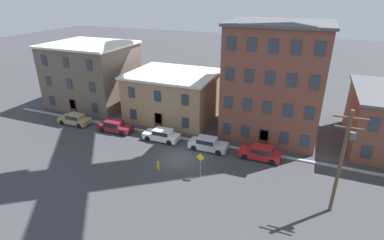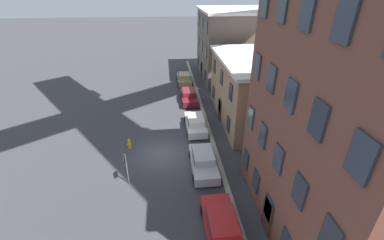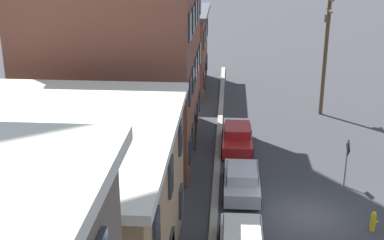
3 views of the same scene
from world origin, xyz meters
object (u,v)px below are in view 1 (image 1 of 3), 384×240
object	(u,v)px
utility_pole	(342,158)
car_red	(260,152)
car_tan	(75,119)
car_white	(162,135)
caution_sign	(200,161)
fire_hydrant	(158,165)
car_maroon	(115,126)
car_silver	(208,143)

from	to	relation	value
utility_pole	car_red	bearing A→B (deg)	138.27
car_tan	car_red	size ratio (longest dim) A/B	1.00
car_white	caution_sign	xyz separation A→B (m)	(7.05, -5.58, 1.04)
fire_hydrant	car_maroon	bearing A→B (deg)	147.57
car_red	caution_sign	xyz separation A→B (m)	(-4.83, -5.67, 1.04)
car_white	utility_pole	size ratio (longest dim) A/B	0.49
car_red	fire_hydrant	distance (m)	11.07
caution_sign	fire_hydrant	size ratio (longest dim) A/B	2.79
car_tan	car_maroon	world-z (taller)	same
utility_pole	fire_hydrant	distance (m)	16.84
car_maroon	utility_pole	distance (m)	26.67
car_red	fire_hydrant	xyz separation A→B (m)	(-9.25, -6.08, -0.27)
car_maroon	utility_pole	size ratio (longest dim) A/B	0.49
car_white	utility_pole	world-z (taller)	utility_pole
utility_pole	car_silver	bearing A→B (deg)	155.03
car_silver	caution_sign	distance (m)	5.69
car_red	car_maroon	bearing A→B (deg)	-179.68
car_white	caution_sign	bearing A→B (deg)	-38.38
car_maroon	car_silver	bearing A→B (deg)	-0.37
car_maroon	car_red	size ratio (longest dim) A/B	1.00
car_maroon	car_tan	bearing A→B (deg)	-178.90
car_tan	car_red	bearing A→B (deg)	0.52
car_white	caution_sign	distance (m)	9.05
car_silver	caution_sign	size ratio (longest dim) A/B	1.64
car_red	caution_sign	world-z (taller)	caution_sign
car_maroon	car_silver	xyz separation A→B (m)	(12.69, -0.08, 0.00)
fire_hydrant	car_white	bearing A→B (deg)	113.68
utility_pole	car_white	bearing A→B (deg)	162.02
car_tan	car_red	distance (m)	25.07
caution_sign	car_tan	bearing A→B (deg)	164.94
car_silver	fire_hydrant	xyz separation A→B (m)	(-3.29, -5.89, -0.27)
utility_pole	fire_hydrant	xyz separation A→B (m)	(-16.21, 0.12, -4.57)
car_tan	caution_sign	world-z (taller)	caution_sign
car_maroon	caution_sign	xyz separation A→B (m)	(13.82, -5.57, 1.04)
car_silver	car_tan	bearing A→B (deg)	-179.88
car_red	utility_pole	bearing A→B (deg)	-41.73
car_tan	utility_pole	bearing A→B (deg)	-10.57
caution_sign	utility_pole	size ratio (longest dim) A/B	0.30
car_red	utility_pole	size ratio (longest dim) A/B	0.49
car_maroon	car_red	world-z (taller)	same
car_silver	car_red	distance (m)	5.96
car_maroon	car_silver	distance (m)	12.69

